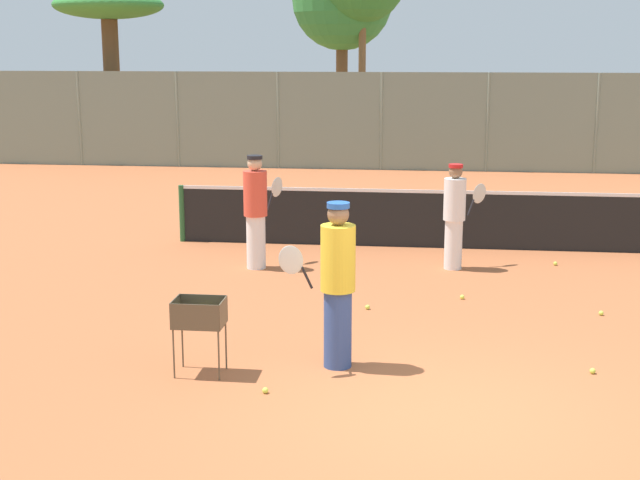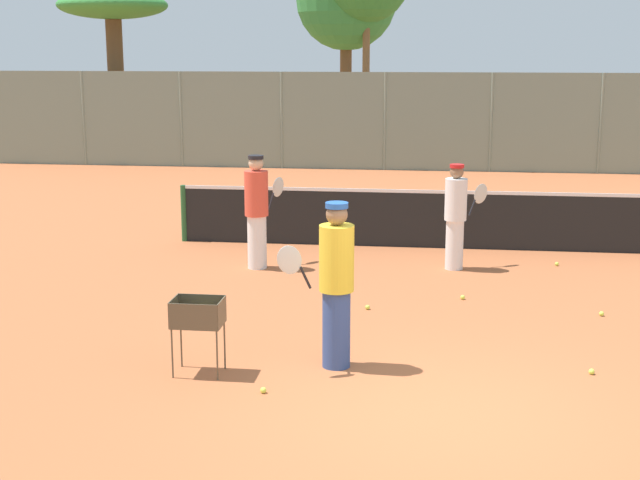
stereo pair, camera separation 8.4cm
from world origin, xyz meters
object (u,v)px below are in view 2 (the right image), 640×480
player_white_outfit (336,283)px  parked_car (558,135)px  player_yellow_shirt (257,210)px  ball_cart (199,318)px  tennis_net (438,218)px  player_red_cap (456,215)px

player_white_outfit → parked_car: (5.27, 21.28, -0.33)m
player_white_outfit → player_yellow_shirt: player_white_outfit is taller
player_yellow_shirt → ball_cart: 4.92m
tennis_net → ball_cart: size_ratio=11.07×
player_red_cap → parked_car: player_red_cap is taller
ball_cart → player_white_outfit: bearing=15.4°
tennis_net → player_white_outfit: bearing=-100.5°
player_white_outfit → player_yellow_shirt: bearing=-97.8°
parked_car → player_white_outfit: bearing=-103.9°
tennis_net → player_yellow_shirt: (-2.98, -1.89, 0.42)m
player_white_outfit → ball_cart: bearing=-14.2°
player_yellow_shirt → parked_car: 18.23m
player_white_outfit → parked_car: player_white_outfit is taller
ball_cart → player_yellow_shirt: bearing=93.5°
player_yellow_shirt → player_white_outfit: bearing=-128.4°
player_red_cap → parked_car: 16.89m
player_yellow_shirt → parked_car: player_yellow_shirt is taller
ball_cart → parked_car: 22.72m
player_red_cap → ball_cart: size_ratio=2.01×
player_yellow_shirt → tennis_net: bearing=-27.9°
player_white_outfit → player_red_cap: size_ratio=1.10×
player_red_cap → ball_cart: bearing=-159.2°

